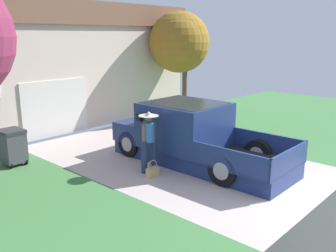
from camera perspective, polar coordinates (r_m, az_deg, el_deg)
pickup_truck at (r=10.85m, az=3.13°, el=-1.37°), size 2.18×5.38×1.73m
person_with_hat at (r=9.94m, az=-2.96°, el=-1.88°), size 0.54×0.54×1.68m
handbag at (r=9.81m, az=-2.40°, el=-6.97°), size 0.35×0.16×0.46m
house_with_garage at (r=17.53m, az=-17.42°, el=9.43°), size 10.76×6.46×4.88m
neighbor_tree at (r=16.59m, az=1.81°, el=12.86°), size 2.69×2.67×4.65m
wheeled_trash_bin at (r=11.46m, az=-22.79°, el=-2.80°), size 0.60×0.72×1.03m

